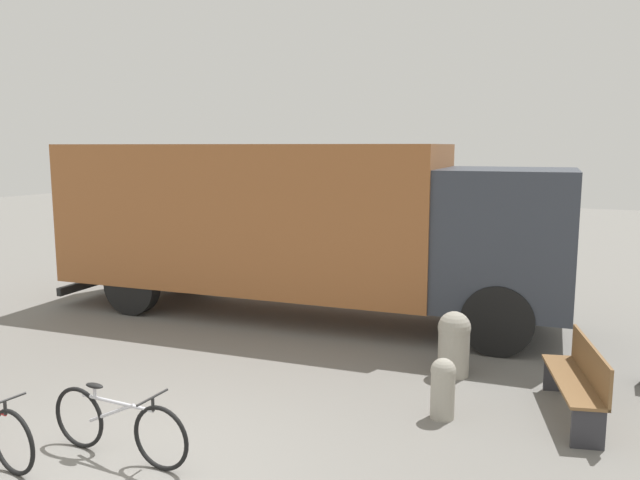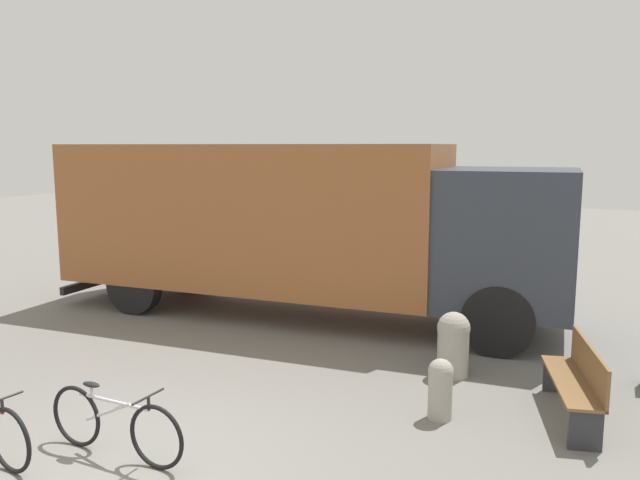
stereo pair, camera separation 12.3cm
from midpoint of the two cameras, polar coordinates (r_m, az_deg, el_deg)
name	(u,v)px [view 2 (the right image)]	position (r m, az deg, el deg)	size (l,w,h in m)	color
ground_plane	(117,476)	(6.69, -17.52, -19.86)	(60.00, 60.00, 0.00)	slate
delivery_truck	(295,220)	(11.47, -1.96, 1.81)	(9.55, 2.95, 3.18)	#99592D
park_bench	(578,379)	(7.97, 22.94, -11.62)	(0.82, 1.74, 0.89)	brown
bicycle_middle	(114,424)	(6.89, -17.78, -15.72)	(1.74, 0.44, 0.75)	black
bollard_near_bench	(440,386)	(7.55, 11.42, -12.99)	(0.29, 0.29, 0.72)	#9E998C
bollard_far_bench	(453,342)	(8.87, 12.48, -9.09)	(0.45, 0.45, 0.90)	#9E998C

